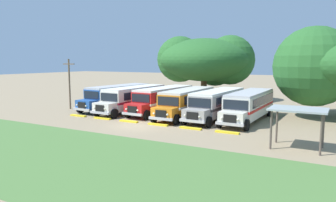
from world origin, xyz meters
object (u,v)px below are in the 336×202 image
Objects in this scene: parked_bus_slot_1 at (134,98)px; broad_shade_tree at (207,60)px; utility_pole at (69,82)px; parked_bus_slot_3 at (187,101)px; parked_bus_slot_5 at (249,104)px; parked_bus_slot_2 at (163,98)px; parked_bus_slot_4 at (217,103)px; parked_bus_slot_0 at (118,96)px; waiting_shelter at (298,112)px.

parked_bus_slot_1 is 15.51m from broad_shade_tree.
parked_bus_slot_1 is at bearing 16.88° from utility_pole.
broad_shade_tree is at bearing -167.18° from parked_bus_slot_3.
utility_pole reaches higher than parked_bus_slot_5.
parked_bus_slot_5 is at bearing 8.33° from utility_pole.
parked_bus_slot_2 is 1.00× the size of parked_bus_slot_3.
parked_bus_slot_3 is 1.00× the size of parked_bus_slot_4.
utility_pole reaches higher than parked_bus_slot_3.
parked_bus_slot_4 and parked_bus_slot_5 have the same top height.
parked_bus_slot_4 is at bearing -84.87° from parked_bus_slot_5.
parked_bus_slot_1 is at bearing 79.73° from parked_bus_slot_0.
parked_bus_slot_1 is at bearing -90.64° from parked_bus_slot_3.
waiting_shelter is (15.35, -8.78, 0.87)m from parked_bus_slot_2.
parked_bus_slot_2 is at bearing 95.58° from parked_bus_slot_0.
parked_bus_slot_2 reaches higher than waiting_shelter.
parked_bus_slot_0 is 1.00× the size of parked_bus_slot_2.
parked_bus_slot_2 is 11.75m from utility_pole.
waiting_shelter is (8.74, -8.33, 0.87)m from parked_bus_slot_4.
parked_bus_slot_3 is at bearing -75.74° from broad_shade_tree.
parked_bus_slot_5 is at bearing 91.22° from parked_bus_slot_2.
broad_shade_tree is at bearing 169.46° from parked_bus_slot_1.
broad_shade_tree reaches higher than parked_bus_slot_4.
parked_bus_slot_0 is at bearing -89.47° from parked_bus_slot_5.
parked_bus_slot_3 is 15.55m from broad_shade_tree.
broad_shade_tree is at bearing -176.33° from parked_bus_slot_2.
broad_shade_tree is at bearing 160.52° from parked_bus_slot_0.
broad_shade_tree reaches higher than parked_bus_slot_2.
parked_bus_slot_0 is 16.16m from parked_bus_slot_5.
parked_bus_slot_4 is 12.11m from waiting_shelter.
parked_bus_slot_3 reaches higher than waiting_shelter.
parked_bus_slot_0 is at bearing -102.86° from parked_bus_slot_1.
parked_bus_slot_4 is 1.80× the size of utility_pole.
parked_bus_slot_1 is 13.25m from parked_bus_slot_5.
waiting_shelter is at bearing 68.70° from parked_bus_slot_1.
parked_bus_slot_1 reaches higher than waiting_shelter.
parked_bus_slot_4 is at bearing 95.15° from parked_bus_slot_3.
parked_bus_slot_1 is 8.27m from utility_pole.
waiting_shelter is at bearing 54.96° from parked_bus_slot_3.
broad_shade_tree is (-3.68, 14.49, 4.29)m from parked_bus_slot_3.
parked_bus_slot_5 is 10.25m from waiting_shelter.
parked_bus_slot_1 and parked_bus_slot_5 have the same top height.
parked_bus_slot_5 is 17.69m from broad_shade_tree.
broad_shade_tree is (-10.13, 13.86, 4.29)m from parked_bus_slot_5.
parked_bus_slot_2 is (6.34, 0.17, 0.00)m from parked_bus_slot_0.
parked_bus_slot_3 and parked_bus_slot_5 have the same top height.
parked_bus_slot_4 is 0.75× the size of broad_shade_tree.
waiting_shelter is at bearing 72.39° from parked_bus_slot_0.
parked_bus_slot_3 is 1.80× the size of utility_pole.
parked_bus_slot_0 and parked_bus_slot_1 have the same top height.
broad_shade_tree reaches higher than utility_pole.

